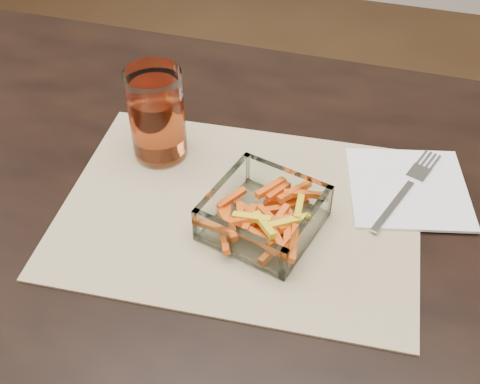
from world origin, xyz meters
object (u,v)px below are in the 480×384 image
at_px(glass_bowl, 264,215).
at_px(dining_table, 268,294).
at_px(tumbler, 157,118).
at_px(fork, 408,187).

bearing_deg(glass_bowl, dining_table, -60.99).
bearing_deg(dining_table, tumbler, 145.88).
relative_size(glass_bowl, fork, 0.86).
height_order(glass_bowl, fork, glass_bowl).
distance_m(dining_table, fork, 0.23).
relative_size(dining_table, glass_bowl, 10.45).
bearing_deg(glass_bowl, fork, 35.20).
relative_size(tumbler, fork, 0.74).
xyz_separation_m(glass_bowl, tumbler, (-0.17, 0.10, 0.04)).
bearing_deg(tumbler, glass_bowl, -29.35).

